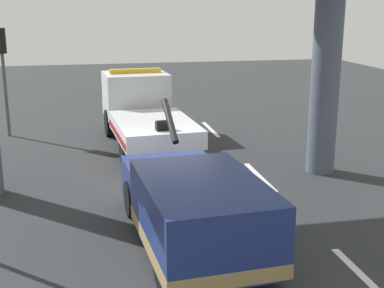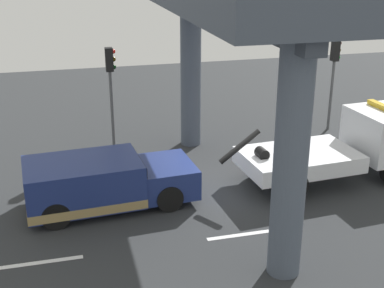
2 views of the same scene
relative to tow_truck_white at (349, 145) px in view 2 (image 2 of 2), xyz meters
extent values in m
cube|color=#2D3033|center=(-4.59, -0.06, -1.25)|extent=(60.00, 40.00, 0.10)
cube|color=silver|center=(-10.59, -2.82, -1.20)|extent=(2.60, 0.16, 0.01)
cube|color=silver|center=(-4.59, -2.82, -1.20)|extent=(2.60, 0.16, 0.01)
cube|color=white|center=(-1.92, -0.14, -0.28)|extent=(4.00, 2.67, 0.55)
cube|color=white|center=(1.40, 0.10, 0.27)|extent=(2.21, 2.45, 1.65)
cube|color=maroon|center=(-2.01, 1.06, -0.36)|extent=(3.64, 0.28, 0.20)
cylinder|color=black|center=(-4.11, -0.30, 0.46)|extent=(1.42, 0.28, 1.07)
cylinder|color=black|center=(-3.31, -0.24, 0.12)|extent=(0.39, 0.47, 0.36)
cylinder|color=black|center=(1.12, 1.12, -0.70)|extent=(1.02, 0.39, 1.00)
cylinder|color=black|center=(-2.76, 0.84, -0.70)|extent=(1.02, 0.39, 1.00)
cylinder|color=black|center=(-2.62, -1.23, -0.70)|extent=(1.02, 0.39, 1.00)
cube|color=navy|center=(-9.05, -0.10, -0.30)|extent=(3.61, 2.44, 1.35)
cube|color=navy|center=(-6.47, 0.08, -0.50)|extent=(1.88, 2.23, 0.95)
cube|color=black|center=(-7.31, 0.02, 0.00)|extent=(0.20, 1.94, 0.59)
cube|color=#9E8451|center=(-9.05, -0.10, -0.79)|extent=(3.63, 2.46, 0.28)
cylinder|color=black|center=(-6.68, 1.03, -0.78)|extent=(0.86, 0.34, 0.84)
cylinder|color=black|center=(-6.55, -0.89, -0.78)|extent=(0.86, 0.34, 0.84)
cylinder|color=black|center=(-10.07, 0.79, -0.78)|extent=(0.86, 0.34, 0.84)
cylinder|color=black|center=(-9.93, -1.13, -0.78)|extent=(0.86, 0.34, 0.84)
cylinder|color=#4C5666|center=(-4.46, 4.60, 1.75)|extent=(0.81, 0.81, 5.90)
cylinder|color=#4C5666|center=(-4.46, -4.72, 1.75)|extent=(0.81, 0.81, 5.90)
cube|color=#353C47|center=(-4.46, -0.06, 4.52)|extent=(0.50, 10.92, 0.36)
cylinder|color=#515456|center=(-7.59, 4.83, 0.38)|extent=(0.12, 0.12, 3.16)
cube|color=black|center=(-7.59, 4.83, 2.41)|extent=(0.28, 0.32, 0.90)
sphere|color=red|center=(-7.43, 4.83, 2.71)|extent=(0.18, 0.18, 0.18)
sphere|color=#3A2D06|center=(-7.43, 4.83, 2.41)|extent=(0.18, 0.18, 0.18)
sphere|color=black|center=(-7.43, 4.83, 2.11)|extent=(0.18, 0.18, 0.18)
cylinder|color=#515456|center=(1.91, 4.83, 0.33)|extent=(0.12, 0.12, 3.06)
cube|color=black|center=(1.91, 4.83, 2.31)|extent=(0.28, 0.32, 0.90)
sphere|color=#360605|center=(2.07, 4.83, 2.61)|extent=(0.18, 0.18, 0.18)
sphere|color=#3A2D06|center=(2.07, 4.83, 2.31)|extent=(0.18, 0.18, 0.18)
sphere|color=green|center=(2.07, 4.83, 2.01)|extent=(0.18, 0.18, 0.18)
camera|label=1|loc=(-18.28, 2.00, 3.64)|focal=49.38mm
camera|label=2|loc=(-9.46, -14.90, 6.46)|focal=48.78mm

